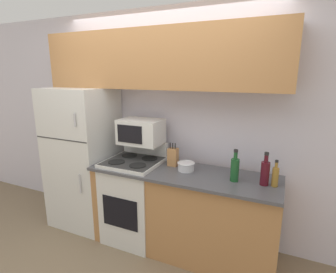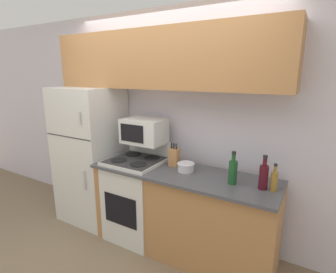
{
  "view_description": "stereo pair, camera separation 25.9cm",
  "coord_description": "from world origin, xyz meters",
  "px_view_note": "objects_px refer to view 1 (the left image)",
  "views": [
    {
      "loc": [
        1.27,
        -2.04,
        1.86
      ],
      "look_at": [
        0.22,
        0.26,
        1.24
      ],
      "focal_mm": 28.0,
      "sensor_mm": 36.0,
      "label": 1
    },
    {
      "loc": [
        1.5,
        -1.92,
        1.86
      ],
      "look_at": [
        0.22,
        0.26,
        1.24
      ],
      "focal_mm": 28.0,
      "sensor_mm": 36.0,
      "label": 2
    }
  ],
  "objects_px": {
    "microwave": "(141,132)",
    "bottle_wine_green": "(235,169)",
    "refrigerator": "(84,158)",
    "bottle_wine_red": "(265,172)",
    "bowl": "(186,166)",
    "knife_block": "(173,157)",
    "bottle_vinegar": "(275,176)",
    "stove": "(135,198)"
  },
  "relations": [
    {
      "from": "microwave",
      "to": "bottle_wine_green",
      "type": "bearing_deg",
      "value": -7.83
    },
    {
      "from": "refrigerator",
      "to": "bottle_wine_red",
      "type": "bearing_deg",
      "value": -1.31
    },
    {
      "from": "refrigerator",
      "to": "bowl",
      "type": "bearing_deg",
      "value": -0.2
    },
    {
      "from": "knife_block",
      "to": "bottle_vinegar",
      "type": "bearing_deg",
      "value": -6.5
    },
    {
      "from": "stove",
      "to": "bottle_vinegar",
      "type": "xyz_separation_m",
      "value": [
        1.43,
        0.0,
        0.51
      ]
    },
    {
      "from": "bowl",
      "to": "microwave",
      "type": "bearing_deg",
      "value": 171.98
    },
    {
      "from": "stove",
      "to": "bottle_wine_red",
      "type": "relative_size",
      "value": 3.64
    },
    {
      "from": "stove",
      "to": "refrigerator",
      "type": "bearing_deg",
      "value": 176.59
    },
    {
      "from": "bowl",
      "to": "bottle_wine_green",
      "type": "height_order",
      "value": "bottle_wine_green"
    },
    {
      "from": "stove",
      "to": "microwave",
      "type": "xyz_separation_m",
      "value": [
        0.03,
        0.12,
        0.75
      ]
    },
    {
      "from": "bowl",
      "to": "bottle_wine_green",
      "type": "xyz_separation_m",
      "value": [
        0.5,
        -0.07,
        0.07
      ]
    },
    {
      "from": "knife_block",
      "to": "bowl",
      "type": "distance_m",
      "value": 0.2
    },
    {
      "from": "bottle_wine_green",
      "to": "bottle_vinegar",
      "type": "bearing_deg",
      "value": 4.62
    },
    {
      "from": "bowl",
      "to": "bottle_wine_red",
      "type": "xyz_separation_m",
      "value": [
        0.75,
        -0.04,
        0.07
      ]
    },
    {
      "from": "bottle_vinegar",
      "to": "bottle_wine_red",
      "type": "height_order",
      "value": "bottle_wine_red"
    },
    {
      "from": "knife_block",
      "to": "bottle_vinegar",
      "type": "relative_size",
      "value": 1.04
    },
    {
      "from": "stove",
      "to": "bottle_wine_red",
      "type": "bearing_deg",
      "value": -0.14
    },
    {
      "from": "bowl",
      "to": "bottle_vinegar",
      "type": "height_order",
      "value": "bottle_vinegar"
    },
    {
      "from": "stove",
      "to": "knife_block",
      "type": "xyz_separation_m",
      "value": [
        0.42,
        0.12,
        0.51
      ]
    },
    {
      "from": "bowl",
      "to": "bottle_wine_green",
      "type": "bearing_deg",
      "value": -7.62
    },
    {
      "from": "bottle_vinegar",
      "to": "bottle_wine_red",
      "type": "distance_m",
      "value": 0.09
    },
    {
      "from": "stove",
      "to": "bottle_wine_green",
      "type": "bearing_deg",
      "value": -1.39
    },
    {
      "from": "bottle_vinegar",
      "to": "bottle_wine_red",
      "type": "xyz_separation_m",
      "value": [
        -0.09,
        -0.0,
        0.02
      ]
    },
    {
      "from": "refrigerator",
      "to": "bowl",
      "type": "relative_size",
      "value": 9.58
    },
    {
      "from": "bowl",
      "to": "stove",
      "type": "bearing_deg",
      "value": -176.18
    },
    {
      "from": "refrigerator",
      "to": "microwave",
      "type": "distance_m",
      "value": 0.87
    },
    {
      "from": "bottle_wine_green",
      "to": "bottle_wine_red",
      "type": "relative_size",
      "value": 1.0
    },
    {
      "from": "bottle_vinegar",
      "to": "bottle_wine_green",
      "type": "height_order",
      "value": "bottle_wine_green"
    },
    {
      "from": "refrigerator",
      "to": "stove",
      "type": "xyz_separation_m",
      "value": [
        0.75,
        -0.04,
        -0.37
      ]
    },
    {
      "from": "knife_block",
      "to": "bottle_wine_green",
      "type": "bearing_deg",
      "value": -12.02
    },
    {
      "from": "bottle_wine_red",
      "to": "stove",
      "type": "bearing_deg",
      "value": 179.86
    },
    {
      "from": "stove",
      "to": "knife_block",
      "type": "relative_size",
      "value": 4.36
    },
    {
      "from": "bottle_wine_red",
      "to": "bottle_vinegar",
      "type": "bearing_deg",
      "value": 2.99
    },
    {
      "from": "bowl",
      "to": "bottle_vinegar",
      "type": "relative_size",
      "value": 0.74
    },
    {
      "from": "bottle_vinegar",
      "to": "bottle_wine_red",
      "type": "bearing_deg",
      "value": -177.01
    },
    {
      "from": "bottle_vinegar",
      "to": "bottle_wine_green",
      "type": "distance_m",
      "value": 0.34
    },
    {
      "from": "microwave",
      "to": "bottle_wine_red",
      "type": "distance_m",
      "value": 1.34
    },
    {
      "from": "bottle_wine_green",
      "to": "refrigerator",
      "type": "bearing_deg",
      "value": 177.79
    },
    {
      "from": "refrigerator",
      "to": "bottle_vinegar",
      "type": "bearing_deg",
      "value": -1.14
    },
    {
      "from": "stove",
      "to": "bowl",
      "type": "height_order",
      "value": "stove"
    },
    {
      "from": "refrigerator",
      "to": "bottle_wine_green",
      "type": "bearing_deg",
      "value": -2.21
    },
    {
      "from": "bowl",
      "to": "bottle_wine_red",
      "type": "relative_size",
      "value": 0.59
    }
  ]
}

